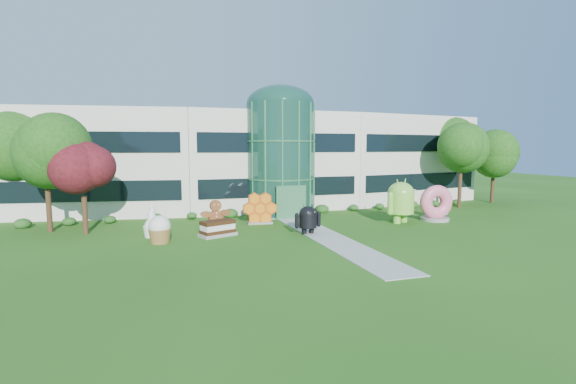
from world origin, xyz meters
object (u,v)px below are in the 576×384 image
object	(u,v)px
gingerbread	(216,216)
android_green	(401,199)
android_black	(308,218)
donut	(435,203)

from	to	relation	value
gingerbread	android_green	bearing A→B (deg)	-19.56
android_black	gingerbread	bearing A→B (deg)	150.02
android_green	gingerbread	distance (m)	14.52
android_green	donut	size ratio (longest dim) A/B	1.30
android_green	donut	xyz separation A→B (m)	(3.27, 0.00, -0.44)
donut	gingerbread	bearing A→B (deg)	-177.54
donut	gingerbread	world-z (taller)	donut
android_green	donut	world-z (taller)	android_green
android_black	donut	distance (m)	11.94
android_green	gingerbread	size ratio (longest dim) A/B	1.55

